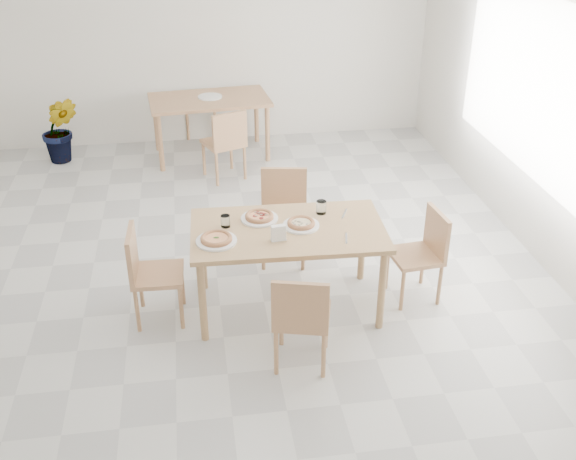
{
  "coord_description": "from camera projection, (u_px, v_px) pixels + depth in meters",
  "views": [
    {
      "loc": [
        -0.14,
        -5.15,
        3.31
      ],
      "look_at": [
        0.57,
        -0.53,
        0.74
      ],
      "focal_mm": 42.0,
      "sensor_mm": 36.0,
      "label": 1
    }
  ],
  "objects": [
    {
      "name": "fork_a",
      "position": [
        344.0,
        214.0,
        5.54
      ],
      "size": [
        0.09,
        0.17,
        0.01
      ],
      "primitive_type": "cube",
      "rotation": [
        0.0,
        0.0,
        -0.43
      ],
      "color": "silver",
      "rests_on": "main_table"
    },
    {
      "name": "plate_pepperoni",
      "position": [
        259.0,
        219.0,
        5.46
      ],
      "size": [
        0.3,
        0.3,
        0.02
      ],
      "primitive_type": "cylinder",
      "color": "white",
      "rests_on": "main_table"
    },
    {
      "name": "potted_plant",
      "position": [
        60.0,
        130.0,
        8.24
      ],
      "size": [
        0.46,
        0.38,
        0.83
      ],
      "primitive_type": "imported",
      "rotation": [
        0.0,
        0.0,
        0.02
      ],
      "color": "#34651E",
      "rests_on": "ground"
    },
    {
      "name": "chair_north",
      "position": [
        284.0,
        209.0,
        6.19
      ],
      "size": [
        0.49,
        0.49,
        0.85
      ],
      "rotation": [
        0.0,
        0.0,
        -0.17
      ],
      "color": "tan",
      "rests_on": "ground"
    },
    {
      "name": "chair_back_n",
      "position": [
        203.0,
        97.0,
        9.06
      ],
      "size": [
        0.51,
        0.51,
        0.88
      ],
      "rotation": [
        0.0,
        0.0,
        -0.2
      ],
      "color": "tan",
      "rests_on": "ground"
    },
    {
      "name": "pizza_margherita",
      "position": [
        216.0,
        238.0,
        5.12
      ],
      "size": [
        0.32,
        0.32,
        0.03
      ],
      "rotation": [
        0.0,
        0.0,
        -0.38
      ],
      "color": "tan",
      "rests_on": "plate_margherita"
    },
    {
      "name": "chair_south",
      "position": [
        301.0,
        315.0,
        4.79
      ],
      "size": [
        0.49,
        0.49,
        0.81
      ],
      "rotation": [
        0.0,
        0.0,
        2.89
      ],
      "color": "tan",
      "rests_on": "ground"
    },
    {
      "name": "fork_b",
      "position": [
        346.0,
        238.0,
        5.18
      ],
      "size": [
        0.05,
        0.17,
        0.01
      ],
      "primitive_type": "cube",
      "rotation": [
        0.0,
        0.0,
        -0.22
      ],
      "color": "silver",
      "rests_on": "main_table"
    },
    {
      "name": "chair_east",
      "position": [
        424.0,
        249.0,
        5.62
      ],
      "size": [
        0.43,
        0.43,
        0.79
      ],
      "rotation": [
        0.0,
        0.0,
        -1.47
      ],
      "color": "tan",
      "rests_on": "ground"
    },
    {
      "name": "second_table",
      "position": [
        209.0,
        105.0,
        8.28
      ],
      "size": [
        1.51,
        0.95,
        0.75
      ],
      "rotation": [
        0.0,
        0.0,
        0.09
      ],
      "color": "tan",
      "rests_on": "ground"
    },
    {
      "name": "chair_west",
      "position": [
        147.0,
        269.0,
        5.32
      ],
      "size": [
        0.42,
        0.42,
        0.81
      ],
      "rotation": [
        0.0,
        0.0,
        1.53
      ],
      "color": "tan",
      "rests_on": "ground"
    },
    {
      "name": "napkin_holder",
      "position": [
        279.0,
        234.0,
        5.12
      ],
      "size": [
        0.13,
        0.07,
        0.14
      ],
      "rotation": [
        0.0,
        0.0,
        0.1
      ],
      "color": "silver",
      "rests_on": "main_table"
    },
    {
      "name": "pizza_mushroom",
      "position": [
        301.0,
        223.0,
        5.34
      ],
      "size": [
        0.29,
        0.29,
        0.03
      ],
      "rotation": [
        0.0,
        0.0,
        -0.37
      ],
      "color": "tan",
      "rests_on": "plate_mushroom"
    },
    {
      "name": "chair_back_s",
      "position": [
        226.0,
        140.0,
        7.72
      ],
      "size": [
        0.54,
        0.54,
        0.85
      ],
      "rotation": [
        0.0,
        0.0,
        3.52
      ],
      "color": "tan",
      "rests_on": "ground"
    },
    {
      "name": "tumbler_b",
      "position": [
        225.0,
        221.0,
        5.33
      ],
      "size": [
        0.07,
        0.07,
        0.1
      ],
      "primitive_type": "cylinder",
      "color": "white",
      "rests_on": "main_table"
    },
    {
      "name": "tumbler_a",
      "position": [
        321.0,
        207.0,
        5.53
      ],
      "size": [
        0.08,
        0.08,
        0.11
      ],
      "primitive_type": "cylinder",
      "color": "white",
      "rests_on": "main_table"
    },
    {
      "name": "plate_mushroom",
      "position": [
        301.0,
        225.0,
        5.35
      ],
      "size": [
        0.29,
        0.29,
        0.02
      ],
      "primitive_type": "cylinder",
      "color": "white",
      "rests_on": "main_table"
    },
    {
      "name": "plate_margherita",
      "position": [
        216.0,
        241.0,
        5.14
      ],
      "size": [
        0.31,
        0.31,
        0.02
      ],
      "primitive_type": "cylinder",
      "color": "white",
      "rests_on": "main_table"
    },
    {
      "name": "pizza_pepperoni",
      "position": [
        259.0,
        216.0,
        5.44
      ],
      "size": [
        0.29,
        0.29,
        0.03
      ],
      "rotation": [
        0.0,
        0.0,
        -0.32
      ],
      "color": "tan",
      "rests_on": "plate_pepperoni"
    },
    {
      "name": "plate_empty",
      "position": [
        210.0,
        97.0,
        8.26
      ],
      "size": [
        0.3,
        0.3,
        0.02
      ],
      "primitive_type": "cylinder",
      "color": "white",
      "rests_on": "second_table"
    },
    {
      "name": "room",
      "position": [
        541.0,
        91.0,
        6.01
      ],
      "size": [
        7.28,
        7.0,
        7.0
      ],
      "color": "beige",
      "rests_on": "ground"
    },
    {
      "name": "main_table",
      "position": [
        288.0,
        237.0,
        5.37
      ],
      "size": [
        1.57,
        0.93,
        0.75
      ],
      "rotation": [
        0.0,
        0.0,
        -0.04
      ],
      "color": "tan",
      "rests_on": "ground"
    }
  ]
}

